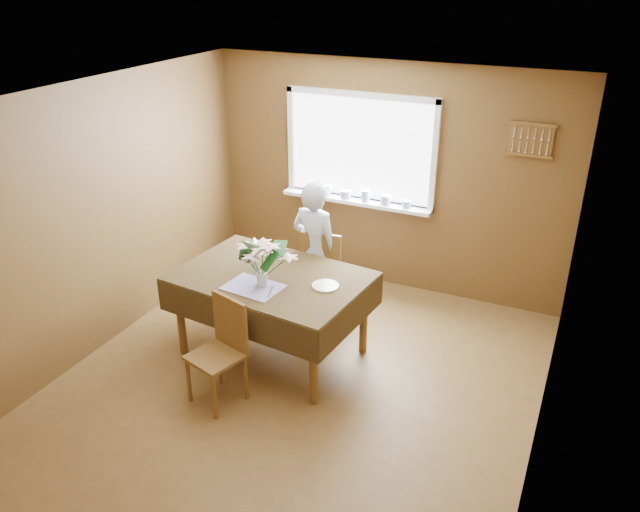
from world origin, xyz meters
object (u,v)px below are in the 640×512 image
at_px(seated_woman, 315,252).
at_px(flower_bouquet, 261,257).
at_px(chair_near, 222,346).
at_px(chair_far, 324,269).
at_px(dining_table, 271,285).

relative_size(seated_woman, flower_bouquet, 3.02).
distance_m(chair_near, flower_bouquet, 0.82).
distance_m(chair_far, flower_bouquet, 1.19).
distance_m(dining_table, chair_near, 0.78).
distance_m(dining_table, chair_far, 0.87).
bearing_deg(flower_bouquet, chair_far, 83.44).
distance_m(dining_table, flower_bouquet, 0.43).
xyz_separation_m(chair_near, seated_woman, (0.13, 1.53, 0.24)).
bearing_deg(chair_far, dining_table, 73.29).
height_order(dining_table, seated_woman, seated_woman).
xyz_separation_m(dining_table, seated_woman, (0.08, 0.78, 0.02)).
xyz_separation_m(dining_table, chair_near, (-0.05, -0.75, -0.22)).
height_order(dining_table, chair_near, chair_near).
relative_size(chair_far, flower_bouquet, 1.97).
height_order(dining_table, chair_far, chair_far).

